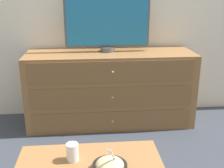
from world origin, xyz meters
The scene contains 5 objects.
ground_plane centered at (0.00, 0.00, 0.00)m, with size 12.00×12.00×0.00m, color #383D47.
dresser centered at (0.04, -0.29, 0.38)m, with size 1.69×0.53×0.76m.
tv centered at (0.01, -0.23, 1.09)m, with size 0.84×0.14×0.64m.
takeout_bowl centered at (-0.09, -1.75, 0.45)m, with size 0.19×0.19×0.18m.
drink_cup centered at (-0.29, -1.62, 0.47)m, with size 0.07×0.07×0.11m.
Camera 1 is at (-0.19, -3.04, 1.36)m, focal length 45.00 mm.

